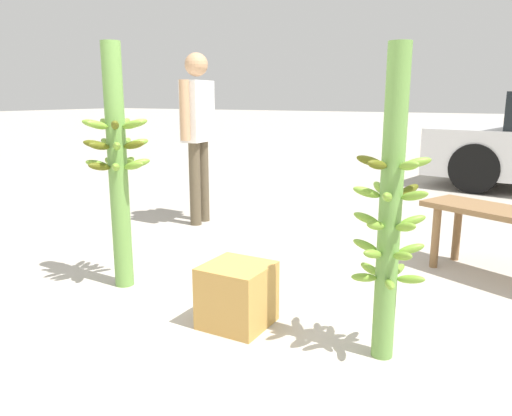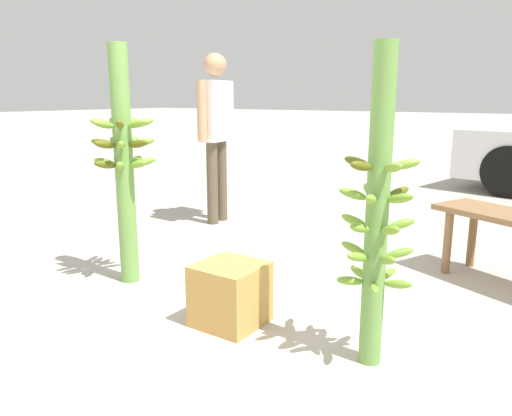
% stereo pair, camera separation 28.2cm
% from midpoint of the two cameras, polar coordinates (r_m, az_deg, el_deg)
% --- Properties ---
extents(ground_plane, '(80.00, 80.00, 0.00)m').
position_cam_midpoint_polar(ground_plane, '(3.01, -7.22, -12.67)').
color(ground_plane, '#B2AA9E').
extents(banana_stalk_left, '(0.44, 0.44, 1.62)m').
position_cam_midpoint_polar(banana_stalk_left, '(3.46, -17.82, 4.88)').
color(banana_stalk_left, '#6B9E47').
rests_on(banana_stalk_left, ground_plane).
extents(banana_stalk_center, '(0.37, 0.37, 1.52)m').
position_cam_midpoint_polar(banana_stalk_center, '(2.41, 11.88, -0.49)').
color(banana_stalk_center, '#6B9E47').
rests_on(banana_stalk_center, ground_plane).
extents(vendor_person, '(0.23, 0.61, 1.70)m').
position_cam_midpoint_polar(vendor_person, '(5.08, -8.28, 9.59)').
color(vendor_person, brown).
rests_on(vendor_person, ground_plane).
extents(produce_crate, '(0.36, 0.36, 0.36)m').
position_cam_midpoint_polar(produce_crate, '(2.88, -5.02, -9.91)').
color(produce_crate, '#C69347').
rests_on(produce_crate, ground_plane).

